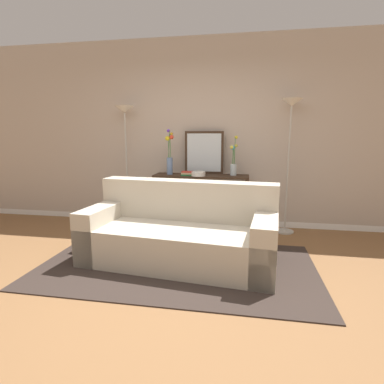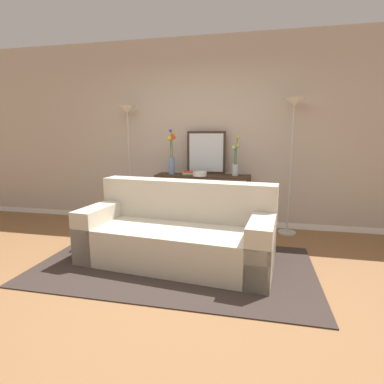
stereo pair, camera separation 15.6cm
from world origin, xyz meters
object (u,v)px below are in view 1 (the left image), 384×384
Objects in this scene: floor_lamp_right at (290,129)px; fruit_bowl at (198,174)px; vase_tall_flowers at (170,157)px; floor_lamp_left at (125,133)px; vase_short_flowers at (234,162)px; book_stack at (188,174)px; console_table at (201,192)px; couch at (181,234)px; book_row_under_console at (175,224)px; wall_mirror at (204,153)px.

floor_lamp_right reaches higher than fruit_bowl.
vase_tall_flowers is at bearing -178.03° from floor_lamp_right.
vase_tall_flowers is at bearing -4.79° from floor_lamp_left.
vase_short_flowers is 0.69m from book_stack.
console_table is 0.74× the size of floor_lamp_right.
floor_lamp_left is at bearing 180.00° from floor_lamp_right.
book_stack is at bearing 172.88° from fruit_bowl.
console_table is 6.55× the size of book_stack.
couch is 2.16m from floor_lamp_right.
floor_lamp_right is at bearing 1.59° from book_row_under_console.
vase_tall_flowers is at bearing 109.17° from couch.
floor_lamp_right is (1.29, 1.27, 1.17)m from couch.
wall_mirror is 0.44m from book_stack.
vase_tall_flowers reaches higher than vase_short_flowers.
book_stack is at bearing -126.73° from wall_mirror.
console_table is 0.31m from fruit_bowl.
vase_short_flowers is at bearing 2.92° from book_row_under_console.
floor_lamp_right is at bearing 2.10° from console_table.
floor_lamp_left is 9.08× the size of fruit_bowl.
wall_mirror is at bearing 81.96° from fruit_bowl.
floor_lamp_right is at bearing 1.97° from vase_tall_flowers.
vase_short_flowers is (-0.77, -0.00, -0.47)m from floor_lamp_right.
book_stack reaches higher than console_table.
console_table is at bearing -2.21° from floor_lamp_left.
floor_lamp_right is 8.88× the size of book_stack.
book_stack is at bearing -167.04° from vase_short_flowers.
vase_short_flowers reaches higher than fruit_bowl.
couch is 6.18× the size of book_row_under_console.
couch is 1.55× the size of console_table.
wall_mirror is 2.99× the size of book_stack.
book_stack is 0.83m from book_row_under_console.
wall_mirror reaches higher than fruit_bowl.
wall_mirror is 1.82× the size of book_row_under_console.
wall_mirror is 3.16× the size of fruit_bowl.
vase_tall_flowers is 1.89× the size of book_row_under_console.
floor_lamp_left is 2.41m from floor_lamp_right.
book_stack is (-0.65, -0.15, -0.16)m from vase_short_flowers.
vase_short_flowers is 0.54m from fruit_bowl.
wall_mirror is 0.41m from fruit_bowl.
fruit_bowl is at bearing 88.42° from couch.
floor_lamp_left is 1.24m from wall_mirror.
floor_lamp_left is 2.76× the size of vase_tall_flowers.
book_row_under_console is at bearing 10.20° from vase_tall_flowers.
floor_lamp_left is 1.30m from fruit_bowl.
couch is at bearing -92.37° from console_table.
book_row_under_console is (-0.87, -0.04, -0.96)m from vase_short_flowers.
floor_lamp_left is at bearing -174.36° from wall_mirror.
wall_mirror is 0.48m from vase_short_flowers.
vase_tall_flowers reaches higher than console_table.
fruit_bowl reaches higher than console_table.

